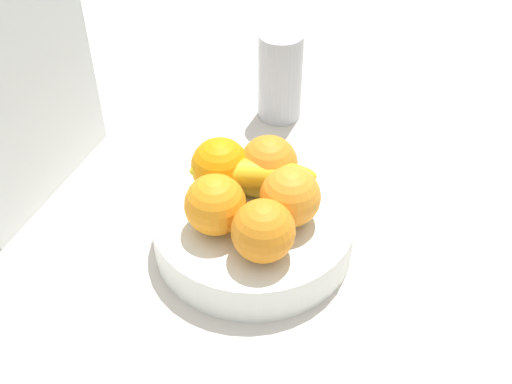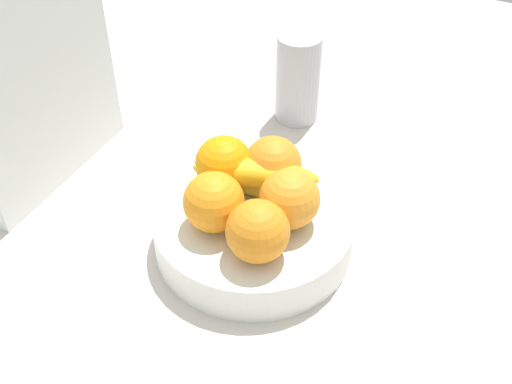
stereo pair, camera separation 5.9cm
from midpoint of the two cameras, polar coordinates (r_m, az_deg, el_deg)
ground_plane at (r=92.39cm, az=-1.49°, el=-4.23°), size 180.00×140.00×3.00cm
fruit_bowl at (r=87.53cm, az=-1.92°, el=-3.42°), size 27.13×27.13×5.75cm
orange_front_left at (r=77.69cm, az=-1.52°, el=-3.54°), size 7.94×7.94×7.94cm
orange_front_right at (r=82.12cm, az=1.00°, el=-0.49°), size 7.94×7.94×7.94cm
orange_center at (r=87.07cm, az=-0.63°, el=2.41°), size 7.94×7.94×7.94cm
orange_back_left at (r=87.09cm, az=-5.13°, el=2.22°), size 7.94×7.94×7.94cm
orange_back_right at (r=81.41cm, az=-5.69°, el=-1.20°), size 7.94×7.94×7.94cm
banana_bunch at (r=86.24cm, az=-2.03°, el=1.17°), size 8.68×17.66×6.20cm
cutting_board at (r=93.85cm, az=-21.36°, el=8.72°), size 28.02×2.07×36.00cm
thermos_tumbler at (r=109.16cm, az=0.59°, el=10.17°), size 7.41×7.41×15.51cm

